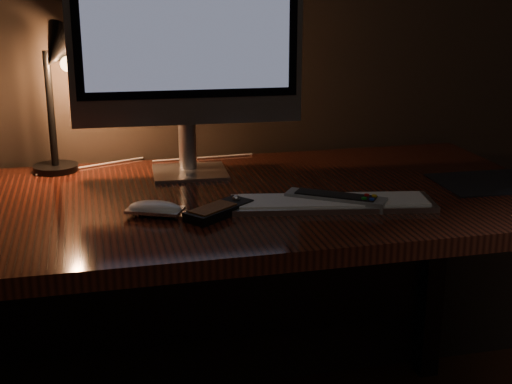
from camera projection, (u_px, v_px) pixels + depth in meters
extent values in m
cube|color=#3F170E|center=(211.00, 205.00, 1.64)|extent=(1.60, 0.75, 0.04)
cube|color=black|center=(433.00, 271.00, 2.21)|extent=(0.06, 0.06, 0.71)
cube|color=black|center=(192.00, 260.00, 2.04)|extent=(1.48, 0.02, 0.51)
cube|color=silver|center=(190.00, 172.00, 1.82)|extent=(0.19, 0.18, 0.01)
cylinder|color=silver|center=(187.00, 144.00, 1.83)|extent=(0.05, 0.05, 0.12)
cube|color=silver|center=(186.00, 28.00, 1.71)|extent=(0.57, 0.07, 0.46)
cube|color=black|center=(187.00, 16.00, 1.68)|extent=(0.53, 0.03, 0.39)
cube|color=#929DC7|center=(187.00, 16.00, 1.68)|extent=(0.49, 0.03, 0.35)
cube|color=silver|center=(332.00, 202.00, 1.56)|extent=(0.46, 0.20, 0.02)
cube|color=black|center=(489.00, 182.00, 1.74)|extent=(0.26, 0.21, 0.00)
ellipsoid|color=white|center=(155.00, 211.00, 1.50)|extent=(0.13, 0.10, 0.02)
cube|color=black|center=(219.00, 211.00, 1.50)|extent=(0.16, 0.15, 0.02)
cube|color=brown|center=(219.00, 206.00, 1.50)|extent=(0.11, 0.10, 0.00)
sphere|color=silver|center=(219.00, 205.00, 1.50)|extent=(0.02, 0.02, 0.02)
cube|color=gray|center=(335.00, 200.00, 1.57)|extent=(0.21, 0.17, 0.02)
cube|color=black|center=(336.00, 195.00, 1.56)|extent=(0.17, 0.14, 0.00)
cylinder|color=red|center=(336.00, 194.00, 1.56)|extent=(0.01, 0.01, 0.00)
cylinder|color=#0C8C19|center=(336.00, 194.00, 1.56)|extent=(0.01, 0.01, 0.00)
cylinder|color=gold|center=(336.00, 194.00, 1.56)|extent=(0.01, 0.01, 0.00)
cylinder|color=#1433BF|center=(336.00, 194.00, 1.56)|extent=(0.01, 0.01, 0.00)
cylinder|color=black|center=(56.00, 168.00, 1.84)|extent=(0.15, 0.15, 0.02)
cylinder|color=black|center=(51.00, 109.00, 1.80)|extent=(0.02, 0.02, 0.29)
cone|color=black|center=(58.00, 50.00, 1.72)|extent=(0.19, 0.18, 0.15)
sphere|color=#FFB266|center=(68.00, 64.00, 1.71)|extent=(0.04, 0.04, 0.04)
cylinder|color=white|center=(149.00, 163.00, 1.92)|extent=(0.57, 0.11, 0.01)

